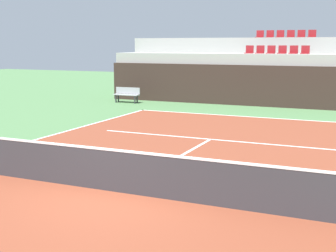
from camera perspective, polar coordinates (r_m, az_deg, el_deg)
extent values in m
plane|color=#477042|center=(10.59, -6.23, -7.99)|extent=(80.00, 80.00, 0.00)
cube|color=brown|center=(10.58, -6.23, -7.96)|extent=(11.00, 24.00, 0.01)
cube|color=white|center=(21.51, 9.95, 1.10)|extent=(11.00, 0.10, 0.00)
cube|color=white|center=(16.25, 5.16, -1.61)|extent=(8.26, 0.10, 0.00)
cube|color=white|center=(13.34, 0.70, -4.12)|extent=(0.10, 6.40, 0.00)
cube|color=#33231E|center=(25.16, 12.20, 4.72)|extent=(18.52, 0.30, 2.15)
cube|color=#9E9E99|center=(26.45, 12.83, 5.57)|extent=(18.52, 2.40, 2.73)
cube|color=#9E9E99|center=(28.78, 13.81, 6.74)|extent=(18.52, 2.40, 3.61)
cube|color=maroon|center=(26.72, 9.75, 8.69)|extent=(0.44, 0.44, 0.04)
cube|color=maroon|center=(26.92, 9.87, 9.16)|extent=(0.44, 0.04, 0.40)
cube|color=maroon|center=(26.58, 11.02, 8.65)|extent=(0.44, 0.44, 0.04)
cube|color=maroon|center=(26.77, 11.13, 9.12)|extent=(0.44, 0.04, 0.40)
cube|color=maroon|center=(26.45, 12.30, 8.60)|extent=(0.44, 0.44, 0.04)
cube|color=maroon|center=(26.65, 12.41, 9.07)|extent=(0.44, 0.04, 0.40)
cube|color=maroon|center=(26.34, 13.60, 8.54)|extent=(0.44, 0.44, 0.04)
cube|color=maroon|center=(26.53, 13.70, 9.02)|extent=(0.44, 0.04, 0.40)
cube|color=maroon|center=(26.23, 14.90, 8.48)|extent=(0.44, 0.44, 0.04)
cube|color=maroon|center=(26.43, 15.00, 8.97)|extent=(0.44, 0.04, 0.40)
cube|color=maroon|center=(26.14, 16.22, 8.42)|extent=(0.44, 0.44, 0.04)
cube|color=maroon|center=(26.34, 16.30, 8.90)|extent=(0.44, 0.04, 0.40)
cube|color=maroon|center=(29.05, 10.99, 10.48)|extent=(0.44, 0.44, 0.04)
cube|color=maroon|center=(29.25, 11.09, 10.90)|extent=(0.44, 0.04, 0.40)
cube|color=maroon|center=(28.92, 12.17, 10.44)|extent=(0.44, 0.44, 0.04)
cube|color=maroon|center=(29.12, 12.27, 10.87)|extent=(0.44, 0.04, 0.40)
cube|color=maroon|center=(28.80, 13.36, 10.40)|extent=(0.44, 0.44, 0.04)
cube|color=maroon|center=(29.00, 13.45, 10.83)|extent=(0.44, 0.04, 0.40)
cube|color=maroon|center=(28.70, 14.56, 10.35)|extent=(0.44, 0.44, 0.04)
cube|color=maroon|center=(28.90, 14.65, 10.78)|extent=(0.44, 0.04, 0.40)
cube|color=maroon|center=(28.60, 15.77, 10.30)|extent=(0.44, 0.44, 0.04)
cube|color=maroon|center=(28.80, 15.85, 10.73)|extent=(0.44, 0.04, 0.40)
cube|color=maroon|center=(28.52, 16.98, 10.25)|extent=(0.44, 0.44, 0.04)
cube|color=maroon|center=(28.72, 17.06, 10.68)|extent=(0.44, 0.04, 0.40)
cube|color=#333338|center=(10.45, -6.28, -5.53)|extent=(10.90, 0.02, 0.92)
cube|color=white|center=(10.33, -6.33, -2.94)|extent=(10.90, 0.04, 0.05)
cube|color=#99999E|center=(26.45, -5.06, 3.79)|extent=(1.50, 0.40, 0.05)
cube|color=#99999E|center=(26.58, -4.87, 4.30)|extent=(1.50, 0.04, 0.36)
cube|color=#2D2D33|center=(26.65, -6.32, 3.30)|extent=(0.06, 0.06, 0.42)
cube|color=#2D2D33|center=(26.07, -4.04, 3.19)|extent=(0.06, 0.06, 0.42)
cube|color=#2D2D33|center=(26.89, -6.02, 3.36)|extent=(0.06, 0.06, 0.42)
cube|color=#2D2D33|center=(26.31, -3.75, 3.25)|extent=(0.06, 0.06, 0.42)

